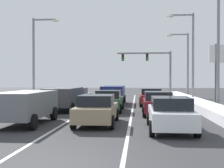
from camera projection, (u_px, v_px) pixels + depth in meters
name	position (u px, v px, depth m)	size (l,w,h in m)	color
ground_plane	(109.00, 111.00, 21.59)	(120.00, 120.00, 0.00)	#333335
lane_stripe_between_right_lane_and_center_lane	(133.00, 107.00, 24.86)	(0.14, 37.78, 0.01)	silver
lane_stripe_between_center_lane_and_left_lane	(92.00, 107.00, 25.15)	(0.14, 37.78, 0.01)	silver
snow_bank_right_shoulder	(198.00, 104.00, 24.40)	(1.71, 37.78, 0.56)	white
snow_bank_left_shoulder	(31.00, 103.00, 25.60)	(1.25, 37.78, 0.56)	white
sedan_white_right_lane_nearest	(170.00, 114.00, 13.40)	(2.00, 4.50, 1.51)	silver
sedan_maroon_right_lane_second	(158.00, 103.00, 19.38)	(2.00, 4.50, 1.51)	maroon
sedan_red_right_lane_third	(151.00, 97.00, 26.16)	(2.00, 4.50, 1.51)	maroon
sedan_tan_center_lane_nearest	(97.00, 109.00, 15.25)	(2.00, 4.50, 1.51)	#937F60
sedan_green_center_lane_second	(109.00, 101.00, 21.53)	(2.00, 4.50, 1.51)	#1E5633
suv_navy_center_lane_third	(113.00, 93.00, 28.05)	(2.16, 4.90, 1.67)	navy
suv_gray_left_lane_nearest	(26.00, 104.00, 15.27)	(2.16, 4.90, 1.67)	slate
suv_charcoal_left_lane_second	(64.00, 97.00, 21.90)	(2.16, 4.90, 1.67)	#38383D
sedan_silver_left_lane_third	(77.00, 96.00, 27.67)	(2.00, 4.50, 1.51)	#B7BABF
traffic_light_gantry	(153.00, 64.00, 41.67)	(7.54, 0.47, 6.20)	slate
street_lamp_right_near	(214.00, 37.00, 22.54)	(2.66, 0.36, 9.34)	gray
street_lamp_right_mid	(189.00, 50.00, 29.44)	(2.66, 0.36, 8.78)	gray
street_lamp_right_far	(185.00, 59.00, 36.24)	(2.66, 0.36, 7.89)	gray
street_lamp_left_mid	(37.00, 52.00, 28.89)	(2.66, 0.36, 8.19)	gray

